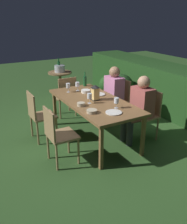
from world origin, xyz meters
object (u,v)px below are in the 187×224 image
at_px(wine_glass_d, 116,101).
at_px(potted_plant_corner, 121,88).
at_px(wine_glass_c, 77,85).
at_px(bowl_bread, 81,104).
at_px(chair_side_right_b, 147,112).
at_px(green_bottle_on_table, 85,81).
at_px(person_in_rust, 139,106).
at_px(chair_side_right_a, 119,99).
at_px(ice_bucket, 60,68).
at_px(wine_glass_a, 68,86).
at_px(plate_b, 99,94).
at_px(lantern_centerpiece, 95,92).
at_px(plate_a, 114,112).
at_px(bowl_salad, 92,111).
at_px(side_table, 60,81).
at_px(chair_side_left_b, 58,133).
at_px(person_in_pink, 111,93).
at_px(chair_head_near, 66,95).
at_px(bowl_olives, 86,91).
at_px(potted_plant_by_hedge, 107,86).
at_px(wine_glass_b, 89,96).
at_px(dining_table, 94,103).

bearing_deg(wine_glass_d, potted_plant_corner, 142.39).
xyz_separation_m(wine_glass_c, bowl_bread, (0.78, -0.32, -0.09)).
relative_size(chair_side_right_b, green_bottle_on_table, 3.00).
bearing_deg(green_bottle_on_table, person_in_rust, 15.71).
distance_m(chair_side_right_a, ice_bucket, 2.04).
relative_size(wine_glass_a, plate_b, 0.75).
xyz_separation_m(lantern_centerpiece, plate_a, (0.66, -0.05, -0.14)).
distance_m(wine_glass_c, bowl_salad, 1.17).
bearing_deg(green_bottle_on_table, side_table, 176.96).
bearing_deg(plate_a, person_in_rust, 108.41).
relative_size(plate_a, side_table, 0.36).
bearing_deg(bowl_bread, plate_a, 29.94).
relative_size(bowl_salad, ice_bucket, 0.46).
height_order(chair_side_left_b, ice_bucket, ice_bucket).
distance_m(person_in_pink, green_bottle_on_table, 0.59).
bearing_deg(green_bottle_on_table, chair_side_left_b, -41.11).
relative_size(green_bottle_on_table, bowl_salad, 1.84).
distance_m(chair_side_right_b, plate_a, 0.92).
distance_m(chair_head_near, potted_plant_corner, 1.40).
bearing_deg(person_in_rust, bowl_olives, -147.97).
distance_m(wine_glass_d, side_table, 2.93).
bearing_deg(wine_glass_a, plate_b, 45.08).
distance_m(side_table, ice_bucket, 0.33).
distance_m(bowl_bread, potted_plant_by_hedge, 2.59).
relative_size(wine_glass_b, bowl_salad, 1.07).
bearing_deg(chair_head_near, side_table, 162.95).
height_order(chair_side_right_b, person_in_rust, person_in_rust).
height_order(wine_glass_d, bowl_bread, wine_glass_d).
bearing_deg(wine_glass_b, plate_b, 131.08).
bearing_deg(green_bottle_on_table, lantern_centerpiece, -16.39).
relative_size(chair_head_near, green_bottle_on_table, 3.00).
distance_m(wine_glass_c, bowl_bread, 0.85).
relative_size(chair_side_left_b, lantern_centerpiece, 3.28).
distance_m(bowl_olives, side_table, 1.98).
bearing_deg(chair_side_left_b, green_bottle_on_table, 138.89).
xyz_separation_m(dining_table, bowl_olives, (-0.45, 0.09, 0.08)).
bearing_deg(chair_side_right_b, wine_glass_a, -136.18).
bearing_deg(wine_glass_c, person_in_pink, 72.62).
bearing_deg(chair_side_right_b, chair_head_near, -152.88).
height_order(lantern_centerpiece, plate_b, lantern_centerpiece).
xyz_separation_m(chair_side_right_a, wine_glass_c, (-0.20, -0.83, 0.35)).
xyz_separation_m(person_in_pink, lantern_centerpiece, (0.43, -0.61, 0.23)).
distance_m(plate_b, potted_plant_corner, 1.51).
distance_m(person_in_pink, plate_b, 0.47).
distance_m(dining_table, chair_side_right_a, 0.96).
bearing_deg(chair_head_near, chair_side_right_b, 27.12).
xyz_separation_m(person_in_pink, bowl_olives, (-0.02, -0.55, 0.11)).
relative_size(wine_glass_a, bowl_bread, 1.34).
bearing_deg(potted_plant_by_hedge, wine_glass_a, -54.38).
xyz_separation_m(dining_table, bowl_salad, (0.49, -0.30, 0.08)).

